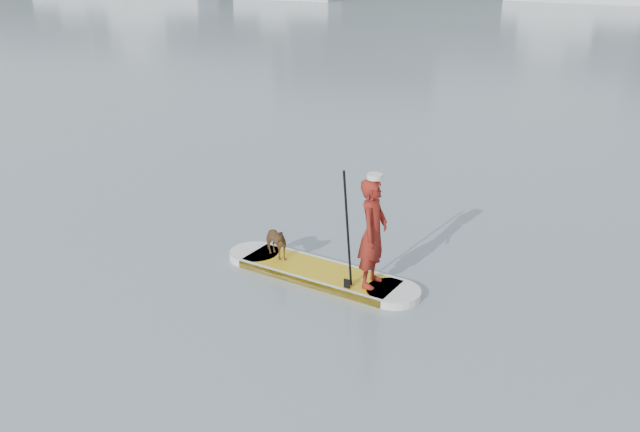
# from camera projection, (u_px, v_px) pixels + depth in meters

# --- Properties ---
(ground) EXTENTS (140.00, 140.00, 0.00)m
(ground) POSITION_uv_depth(u_px,v_px,m) (153.00, 270.00, 11.11)
(ground) COLOR slate
(ground) RESTS_ON ground
(paddleboard) EXTENTS (3.21, 1.47, 0.12)m
(paddleboard) POSITION_uv_depth(u_px,v_px,m) (320.00, 273.00, 10.88)
(paddleboard) COLOR gold
(paddleboard) RESTS_ON ground
(paddler) EXTENTS (0.45, 0.63, 1.62)m
(paddler) POSITION_uv_depth(u_px,v_px,m) (373.00, 233.00, 10.11)
(paddler) COLOR maroon
(paddler) RESTS_ON paddleboard
(white_cap) EXTENTS (0.22, 0.22, 0.07)m
(white_cap) POSITION_uv_depth(u_px,v_px,m) (375.00, 176.00, 9.80)
(white_cap) COLOR silver
(white_cap) RESTS_ON paddler
(dog) EXTENTS (0.67, 0.61, 0.53)m
(dog) POSITION_uv_depth(u_px,v_px,m) (274.00, 242.00, 11.17)
(dog) COLOR #58341E
(dog) RESTS_ON paddleboard
(paddle) EXTENTS (0.11, 0.30, 2.00)m
(paddle) POSITION_uv_depth(u_px,v_px,m) (348.00, 245.00, 10.04)
(paddle) COLOR black
(paddle) RESTS_ON ground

